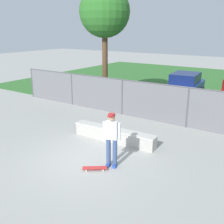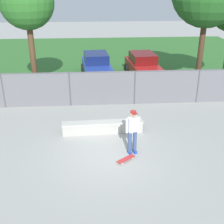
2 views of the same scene
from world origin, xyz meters
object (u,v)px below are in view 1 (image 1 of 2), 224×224
Objects in this scene: concrete_ledge at (114,135)px; skateboard at (95,168)px; skateboarder at (112,137)px; tree_near_left at (105,13)px; car_blue at (184,86)px.

skateboard is (0.80, -2.33, -0.20)m from concrete_ledge.
skateboarder is at bearing 60.41° from skateboard.
tree_near_left is at bearing 128.82° from concrete_ledge.
tree_near_left is (-3.68, 4.57, 4.98)m from concrete_ledge.
skateboard is at bearing -119.59° from skateboarder.
car_blue reaches higher than skateboard.
skateboard is 10.84m from car_blue.
skateboard is at bearing -57.04° from tree_near_left.
skateboarder is 10.32m from car_blue.
concrete_ledge is at bearing -89.30° from car_blue.
tree_near_left is at bearing 126.88° from skateboarder.
concrete_ledge is at bearing 121.50° from skateboarder.
skateboard is 0.11× the size of tree_near_left.
skateboarder reaches higher than car_blue.
skateboarder is 0.27× the size of tree_near_left.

